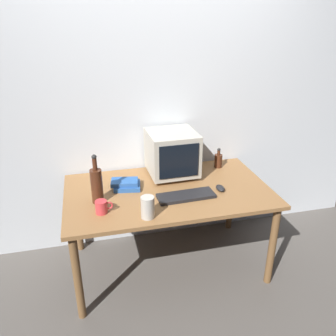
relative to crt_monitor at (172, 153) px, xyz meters
name	(u,v)px	position (x,y,z in m)	size (l,w,h in m)	color
ground_plane	(168,264)	(-0.09, -0.25, -0.90)	(6.00, 6.00, 0.00)	#56514C
back_wall	(153,104)	(-0.09, 0.26, 0.35)	(4.00, 0.08, 2.50)	silver
desk	(168,198)	(-0.09, -0.25, -0.27)	(1.55, 0.90, 0.71)	olive
crt_monitor	(172,153)	(0.00, 0.00, 0.00)	(0.39, 0.40, 0.37)	#B2AD9E
keyboard	(186,196)	(0.00, -0.40, -0.18)	(0.42, 0.15, 0.02)	black
computer_mouse	(220,188)	(0.29, -0.35, -0.17)	(0.06, 0.10, 0.04)	black
bottle_tall	(97,185)	(-0.62, -0.31, -0.06)	(0.08, 0.08, 0.36)	#472314
bottle_short	(218,160)	(0.43, 0.06, -0.13)	(0.07, 0.07, 0.18)	#472314
book_stack	(126,184)	(-0.40, -0.15, -0.16)	(0.24, 0.19, 0.07)	#28569E
mug	(102,207)	(-0.60, -0.47, -0.15)	(0.12, 0.08, 0.09)	#CC383D
metal_canister	(148,207)	(-0.32, -0.59, -0.12)	(0.09, 0.09, 0.15)	#B7B2A8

